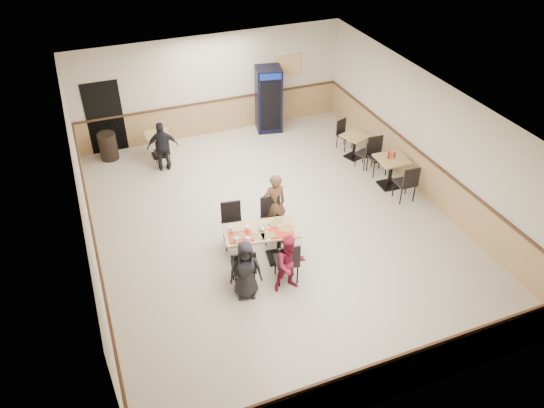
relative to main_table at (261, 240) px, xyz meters
name	(u,v)px	position (x,y,z in m)	size (l,w,h in m)	color
ground	(275,225)	(0.73, 1.04, -0.55)	(10.00, 10.00, 0.00)	beige
room_shell	(301,141)	(2.51, 3.59, 0.03)	(10.00, 10.00, 10.00)	silver
main_table	(261,240)	(0.00, 0.00, 0.00)	(1.65, 1.00, 0.83)	black
main_chairs	(259,242)	(-0.05, 0.01, -0.03)	(1.63, 2.00, 1.05)	black
diner_woman_left	(246,270)	(-0.64, -0.85, 0.10)	(0.64, 0.42, 1.31)	black
diner_woman_right	(290,264)	(0.23, -0.99, 0.10)	(0.63, 0.49, 1.29)	maroon
diner_man_opposite	(274,204)	(0.64, 0.85, 0.21)	(0.56, 0.37, 1.53)	brown
lone_diner	(163,147)	(-1.12, 4.46, 0.15)	(0.82, 0.34, 1.40)	black
tabletop_clutter	(259,232)	(-0.07, -0.09, 0.30)	(1.37, 0.70, 0.12)	red
side_table_near	(391,168)	(4.11, 1.52, -0.01)	(0.79, 0.79, 0.81)	black
side_table_near_chair_south	(405,182)	(4.11, 0.87, -0.03)	(0.48, 0.48, 1.03)	black
side_table_near_chair_north	(378,157)	(4.11, 2.17, -0.03)	(0.48, 0.48, 1.03)	black
side_table_far	(355,143)	(3.96, 3.15, -0.09)	(0.82, 0.82, 0.69)	black
side_table_far_chair_south	(364,153)	(3.96, 2.59, -0.11)	(0.41, 0.41, 0.87)	black
side_table_far_chair_north	(345,135)	(3.96, 3.70, -0.11)	(0.41, 0.41, 0.87)	black
condiment_caddy	(391,155)	(4.08, 1.57, 0.35)	(0.23, 0.06, 0.20)	#B10C1F
back_table	(158,141)	(-1.12, 5.24, -0.09)	(0.65, 0.65, 0.69)	black
back_table_chair_lone	(162,151)	(-1.12, 4.69, -0.11)	(0.41, 0.41, 0.87)	black
pepsi_cooler	(269,99)	(2.36, 5.64, 0.43)	(0.87, 0.88, 1.96)	black
trash_bin	(108,146)	(-2.45, 5.59, -0.16)	(0.49, 0.49, 0.78)	black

